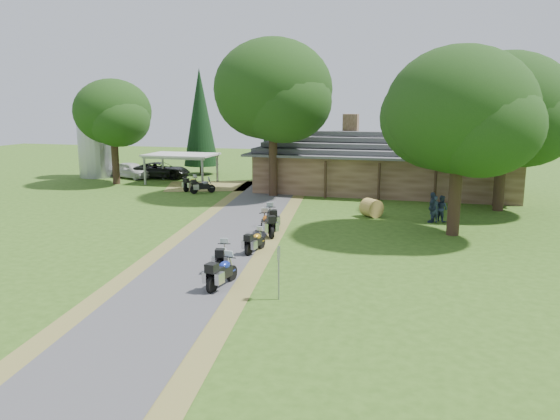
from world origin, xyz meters
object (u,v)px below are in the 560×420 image
(motorcycle_row_a, at_px, (222,271))
(hay_bale, at_px, (372,208))
(carport, at_px, (182,169))
(lodge, at_px, (385,161))
(motorcycle_carport_b, at_px, (203,185))
(car_dark_suv, at_px, (161,166))
(motorcycle_row_c, at_px, (255,241))
(silo, at_px, (96,142))
(motorcycle_row_b, at_px, (223,255))
(motorcycle_carport_a, at_px, (191,183))
(car_white_sedan, at_px, (132,168))
(motorcycle_row_e, at_px, (271,217))
(motorcycle_row_d, at_px, (267,223))

(motorcycle_row_a, relative_size, hay_bale, 1.67)
(carport, distance_m, motorcycle_row_a, 28.88)
(lodge, bearing_deg, motorcycle_carport_b, -160.61)
(car_dark_suv, relative_size, motorcycle_row_c, 3.50)
(lodge, xyz_separation_m, hay_bale, (0.16, -10.49, -1.87))
(lodge, relative_size, carport, 3.53)
(silo, distance_m, motorcycle_row_b, 33.83)
(motorcycle_carport_a, bearing_deg, car_white_sedan, 69.25)
(carport, distance_m, car_white_sedan, 6.30)
(silo, xyz_separation_m, motorcycle_row_a, (23.75, -26.95, -2.76))
(car_dark_suv, bearing_deg, car_white_sedan, 96.61)
(silo, relative_size, car_dark_suv, 1.14)
(carport, bearing_deg, motorcycle_row_c, -56.60)
(motorcycle_row_a, bearing_deg, motorcycle_carport_a, 36.37)
(motorcycle_row_e, bearing_deg, hay_bale, -69.78)
(silo, bearing_deg, motorcycle_row_c, -42.94)
(car_dark_suv, relative_size, motorcycle_row_b, 3.30)
(motorcycle_row_c, bearing_deg, car_dark_suv, 46.19)
(motorcycle_row_e, relative_size, hay_bale, 1.80)
(silo, height_order, motorcycle_row_a, silo)
(motorcycle_row_e, height_order, motorcycle_carport_a, motorcycle_row_e)
(silo, distance_m, motorcycle_carport_a, 13.81)
(motorcycle_row_a, height_order, motorcycle_row_c, motorcycle_row_a)
(car_white_sedan, distance_m, motorcycle_carport_a, 10.20)
(motorcycle_row_e, height_order, hay_bale, motorcycle_row_e)
(hay_bale, bearing_deg, car_dark_suv, 149.51)
(motorcycle_row_c, bearing_deg, motorcycle_row_a, -166.96)
(silo, xyz_separation_m, car_white_sedan, (3.75, 0.03, -2.46))
(motorcycle_row_c, distance_m, motorcycle_carport_a, 19.78)
(motorcycle_row_e, distance_m, motorcycle_carport_b, 13.77)
(car_white_sedan, xyz_separation_m, motorcycle_row_b, (19.14, -24.77, -0.34))
(motorcycle_row_b, xyz_separation_m, motorcycle_row_e, (-0.17, 7.96, 0.09))
(motorcycle_carport_b, bearing_deg, lodge, -21.75)
(lodge, height_order, motorcycle_row_a, lodge)
(silo, distance_m, hay_bale, 30.45)
(motorcycle_row_e, bearing_deg, car_white_sedan, 25.09)
(car_white_sedan, relative_size, hay_bale, 4.99)
(motorcycle_carport_a, relative_size, motorcycle_carport_b, 0.99)
(motorcycle_row_a, bearing_deg, car_dark_suv, 40.72)
(lodge, relative_size, motorcycle_row_b, 11.81)
(car_white_sedan, height_order, motorcycle_row_a, car_white_sedan)
(car_white_sedan, xyz_separation_m, hay_bale, (24.15, -11.90, -0.38))
(motorcycle_row_b, bearing_deg, motorcycle_carport_a, 15.12)
(motorcycle_carport_b, bearing_deg, carport, 90.16)
(lodge, xyz_separation_m, motorcycle_row_b, (-4.85, -23.37, -1.83))
(carport, bearing_deg, car_dark_suv, 143.49)
(silo, height_order, motorcycle_carport_a, silo)
(lodge, distance_m, car_white_sedan, 24.08)
(motorcycle_row_d, relative_size, motorcycle_row_e, 0.98)
(motorcycle_carport_a, height_order, hay_bale, motorcycle_carport_a)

